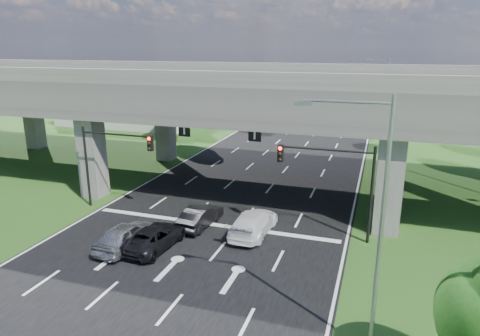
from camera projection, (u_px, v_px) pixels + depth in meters
The scene contains 19 objects.
ground at pixel (190, 247), 25.42m from camera, with size 160.00×160.00×0.00m, color #234917.
road at pixel (242, 194), 34.54m from camera, with size 18.00×120.00×0.03m, color black.
overpass at pixel (250, 93), 34.19m from camera, with size 80.00×15.00×10.00m.
warehouse at pixel (130, 111), 64.68m from camera, with size 20.00×10.00×4.00m, color #9E9E99.
signal_right at pixel (335, 174), 25.49m from camera, with size 5.76×0.54×6.00m.
signal_left at pixel (110, 154), 30.24m from camera, with size 5.76×0.54×6.00m.
streetlight_near at pixel (371, 211), 15.28m from camera, with size 3.38×0.25×10.00m.
streetlight_far at pixel (382, 105), 42.65m from camera, with size 3.38×0.25×10.00m.
streetlight_beyond at pixel (383, 90), 57.25m from camera, with size 3.38×0.25×10.00m.
tree_left_near at pixel (174, 103), 52.05m from camera, with size 4.50×4.50×7.80m.
tree_left_mid at pixel (181, 100), 60.43m from camera, with size 3.91×3.90×6.76m.
tree_left_far at pixel (227, 89), 66.25m from camera, with size 4.80×4.80×8.32m.
tree_right_near at pixel (410, 114), 45.78m from camera, with size 4.20×4.20×7.28m.
tree_right_mid at pixel (433, 108), 52.26m from camera, with size 3.91×3.90×6.76m.
tree_right_far at pixel (397, 95), 60.59m from camera, with size 4.50×4.50×7.80m.
car_silver at pixel (126, 235), 25.11m from camera, with size 1.85×4.59×1.56m, color #AAACB2.
car_dark at pixel (200, 216), 28.14m from camera, with size 1.46×4.18×1.38m, color black.
car_white at pixel (253, 223), 27.02m from camera, with size 2.08×5.13×1.49m, color silver.
car_trailing at pixel (154, 237), 25.14m from camera, with size 2.20×4.76×1.32m, color black.
Camera 1 is at (10.14, -21.02, 11.53)m, focal length 32.00 mm.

